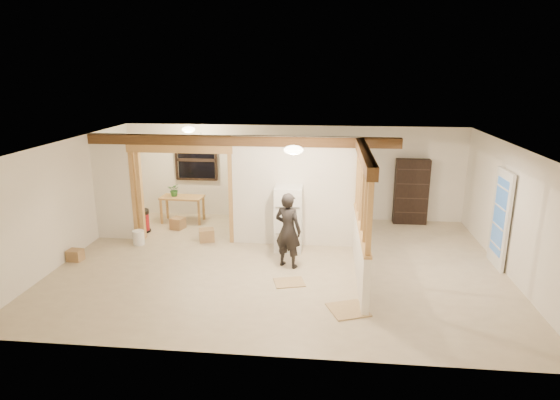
# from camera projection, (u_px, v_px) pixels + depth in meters

# --- Properties ---
(floor) EXTENTS (9.00, 6.50, 0.01)m
(floor) POSITION_uv_depth(u_px,v_px,m) (280.00, 264.00, 9.71)
(floor) COLOR #C7B594
(floor) RESTS_ON ground
(ceiling) EXTENTS (9.00, 6.50, 0.01)m
(ceiling) POSITION_uv_depth(u_px,v_px,m) (280.00, 144.00, 9.04)
(ceiling) COLOR white
(wall_back) EXTENTS (9.00, 0.01, 2.50)m
(wall_back) POSITION_uv_depth(u_px,v_px,m) (292.00, 172.00, 12.49)
(wall_back) COLOR white
(wall_back) RESTS_ON floor
(wall_front) EXTENTS (9.00, 0.01, 2.50)m
(wall_front) POSITION_uv_depth(u_px,v_px,m) (255.00, 274.00, 6.26)
(wall_front) COLOR white
(wall_front) RESTS_ON floor
(wall_left) EXTENTS (0.01, 6.50, 2.50)m
(wall_left) POSITION_uv_depth(u_px,v_px,m) (67.00, 200.00, 9.81)
(wall_left) COLOR white
(wall_left) RESTS_ON floor
(wall_right) EXTENTS (0.01, 6.50, 2.50)m
(wall_right) POSITION_uv_depth(u_px,v_px,m) (514.00, 213.00, 8.93)
(wall_right) COLOR white
(wall_right) RESTS_ON floor
(partition_left_stub) EXTENTS (0.90, 0.12, 2.50)m
(partition_left_stub) POSITION_uv_depth(u_px,v_px,m) (113.00, 187.00, 10.92)
(partition_left_stub) COLOR white
(partition_left_stub) RESTS_ON floor
(partition_center) EXTENTS (2.80, 0.12, 2.50)m
(partition_center) POSITION_uv_depth(u_px,v_px,m) (294.00, 192.00, 10.50)
(partition_center) COLOR white
(partition_center) RESTS_ON floor
(doorway_frame) EXTENTS (2.46, 0.14, 2.20)m
(doorway_frame) POSITION_uv_depth(u_px,v_px,m) (182.00, 195.00, 10.80)
(doorway_frame) COLOR tan
(doorway_frame) RESTS_ON floor
(header_beam_back) EXTENTS (7.00, 0.18, 0.22)m
(header_beam_back) POSITION_uv_depth(u_px,v_px,m) (241.00, 141.00, 10.32)
(header_beam_back) COLOR brown
(header_beam_back) RESTS_ON ceiling
(header_beam_right) EXTENTS (0.18, 3.30, 0.22)m
(header_beam_right) POSITION_uv_depth(u_px,v_px,m) (365.00, 156.00, 8.53)
(header_beam_right) COLOR brown
(header_beam_right) RESTS_ON ceiling
(pony_wall) EXTENTS (0.12, 3.20, 1.00)m
(pony_wall) POSITION_uv_depth(u_px,v_px,m) (360.00, 252.00, 9.03)
(pony_wall) COLOR white
(pony_wall) RESTS_ON floor
(stud_partition) EXTENTS (0.14, 3.20, 1.32)m
(stud_partition) POSITION_uv_depth(u_px,v_px,m) (363.00, 194.00, 8.72)
(stud_partition) COLOR tan
(stud_partition) RESTS_ON pony_wall
(window_back) EXTENTS (1.12, 0.10, 1.10)m
(window_back) POSITION_uv_depth(u_px,v_px,m) (196.00, 160.00, 12.59)
(window_back) COLOR black
(window_back) RESTS_ON wall_back
(french_door) EXTENTS (0.12, 0.86, 2.00)m
(french_door) POSITION_uv_depth(u_px,v_px,m) (501.00, 219.00, 9.39)
(french_door) COLOR white
(french_door) RESTS_ON floor
(ceiling_dome_main) EXTENTS (0.36, 0.36, 0.16)m
(ceiling_dome_main) POSITION_uv_depth(u_px,v_px,m) (294.00, 150.00, 8.54)
(ceiling_dome_main) COLOR #FFEABF
(ceiling_dome_main) RESTS_ON ceiling
(ceiling_dome_util) EXTENTS (0.32, 0.32, 0.14)m
(ceiling_dome_util) POSITION_uv_depth(u_px,v_px,m) (189.00, 129.00, 11.49)
(ceiling_dome_util) COLOR #FFEABF
(ceiling_dome_util) RESTS_ON ceiling
(hanging_bulb) EXTENTS (0.07, 0.07, 0.07)m
(hanging_bulb) POSITION_uv_depth(u_px,v_px,m) (201.00, 146.00, 10.85)
(hanging_bulb) COLOR #FFD88C
(hanging_bulb) RESTS_ON ceiling
(refrigerator) EXTENTS (0.60, 0.58, 1.45)m
(refrigerator) POSITION_uv_depth(u_px,v_px,m) (289.00, 219.00, 10.32)
(refrigerator) COLOR white
(refrigerator) RESTS_ON floor
(woman) EXTENTS (0.67, 0.57, 1.56)m
(woman) POSITION_uv_depth(u_px,v_px,m) (288.00, 230.00, 9.40)
(woman) COLOR black
(woman) RESTS_ON floor
(work_table) EXTENTS (1.12, 0.60, 0.69)m
(work_table) POSITION_uv_depth(u_px,v_px,m) (183.00, 209.00, 12.34)
(work_table) COLOR tan
(work_table) RESTS_ON floor
(potted_plant) EXTENTS (0.33, 0.29, 0.35)m
(potted_plant) POSITION_uv_depth(u_px,v_px,m) (174.00, 190.00, 12.23)
(potted_plant) COLOR #3C7131
(potted_plant) RESTS_ON work_table
(shop_vac) EXTENTS (0.48, 0.48, 0.58)m
(shop_vac) POSITION_uv_depth(u_px,v_px,m) (141.00, 221.00, 11.57)
(shop_vac) COLOR #A6151A
(shop_vac) RESTS_ON floor
(bookshelf) EXTENTS (0.85, 0.28, 1.70)m
(bookshelf) POSITION_uv_depth(u_px,v_px,m) (411.00, 192.00, 12.09)
(bookshelf) COLOR black
(bookshelf) RESTS_ON floor
(bucket) EXTENTS (0.26, 0.26, 0.33)m
(bucket) POSITION_uv_depth(u_px,v_px,m) (139.00, 238.00, 10.76)
(bucket) COLOR white
(bucket) RESTS_ON floor
(box_util_a) EXTENTS (0.42, 0.39, 0.29)m
(box_util_a) POSITION_uv_depth(u_px,v_px,m) (207.00, 235.00, 10.98)
(box_util_a) COLOR #9D774C
(box_util_a) RESTS_ON floor
(box_util_b) EXTENTS (0.38, 0.38, 0.29)m
(box_util_b) POSITION_uv_depth(u_px,v_px,m) (178.00, 223.00, 11.85)
(box_util_b) COLOR #9D774C
(box_util_b) RESTS_ON floor
(box_front) EXTENTS (0.32, 0.27, 0.24)m
(box_front) POSITION_uv_depth(u_px,v_px,m) (75.00, 255.00, 9.86)
(box_front) COLOR #9D774C
(box_front) RESTS_ON floor
(floor_panel_near) EXTENTS (0.78, 0.78, 0.02)m
(floor_panel_near) POSITION_uv_depth(u_px,v_px,m) (348.00, 310.00, 7.83)
(floor_panel_near) COLOR tan
(floor_panel_near) RESTS_ON floor
(floor_panel_far) EXTENTS (0.65, 0.57, 0.02)m
(floor_panel_far) POSITION_uv_depth(u_px,v_px,m) (289.00, 282.00, 8.85)
(floor_panel_far) COLOR tan
(floor_panel_far) RESTS_ON floor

